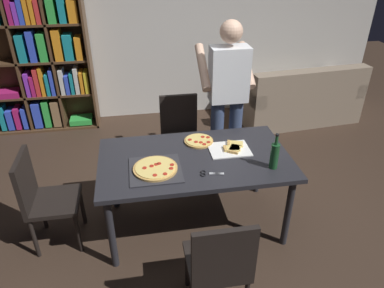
% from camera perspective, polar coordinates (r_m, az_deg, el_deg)
% --- Properties ---
extents(ground_plane, '(12.00, 12.00, 0.00)m').
position_cam_1_polar(ground_plane, '(3.56, 0.41, -12.41)').
color(ground_plane, '#38281E').
extents(back_wall, '(6.40, 0.10, 2.80)m').
position_cam_1_polar(back_wall, '(5.29, -4.71, 19.15)').
color(back_wall, silver).
rests_on(back_wall, ground_plane).
extents(dining_table, '(1.65, 0.94, 0.75)m').
position_cam_1_polar(dining_table, '(3.14, 0.46, -3.30)').
color(dining_table, '#232328').
rests_on(dining_table, ground_plane).
extents(chair_near_camera, '(0.42, 0.42, 0.90)m').
position_cam_1_polar(chair_near_camera, '(2.54, 4.39, -18.29)').
color(chair_near_camera, black).
rests_on(chair_near_camera, ground_plane).
extents(chair_far_side, '(0.42, 0.42, 0.90)m').
position_cam_1_polar(chair_far_side, '(4.04, -1.91, 2.15)').
color(chair_far_side, black).
rests_on(chair_far_side, ground_plane).
extents(chair_left_end, '(0.42, 0.42, 0.90)m').
position_cam_1_polar(chair_left_end, '(3.31, -22.72, -7.53)').
color(chair_left_end, black).
rests_on(chair_left_end, ground_plane).
extents(couch, '(1.77, 1.00, 0.85)m').
position_cam_1_polar(couch, '(5.56, 16.54, 6.68)').
color(couch, gray).
rests_on(couch, ground_plane).
extents(bookshelf, '(1.40, 0.35, 1.95)m').
position_cam_1_polar(bookshelf, '(5.30, -23.00, 11.86)').
color(bookshelf, '#513823').
rests_on(bookshelf, ground_plane).
extents(person_serving_pizza, '(0.55, 0.54, 1.75)m').
position_cam_1_polar(person_serving_pizza, '(3.72, 5.67, 7.75)').
color(person_serving_pizza, '#38476B').
rests_on(person_serving_pizza, ground_plane).
extents(pepperoni_pizza_on_tray, '(0.42, 0.42, 0.04)m').
position_cam_1_polar(pepperoni_pizza_on_tray, '(2.95, -5.85, -3.94)').
color(pepperoni_pizza_on_tray, '#2D2D33').
rests_on(pepperoni_pizza_on_tray, dining_table).
extents(pizza_slices_on_towel, '(0.36, 0.28, 0.03)m').
position_cam_1_polar(pizza_slices_on_towel, '(3.23, 6.22, -0.70)').
color(pizza_slices_on_towel, white).
rests_on(pizza_slices_on_towel, dining_table).
extents(wine_bottle, '(0.07, 0.07, 0.32)m').
position_cam_1_polar(wine_bottle, '(2.99, 12.99, -1.75)').
color(wine_bottle, '#194723').
rests_on(wine_bottle, dining_table).
extents(kitchen_scissors, '(0.20, 0.09, 0.01)m').
position_cam_1_polar(kitchen_scissors, '(2.90, 2.54, -4.69)').
color(kitchen_scissors, silver).
rests_on(kitchen_scissors, dining_table).
extents(second_pizza_plain, '(0.27, 0.27, 0.03)m').
position_cam_1_polar(second_pizza_plain, '(3.33, 1.09, 0.51)').
color(second_pizza_plain, tan).
rests_on(second_pizza_plain, dining_table).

